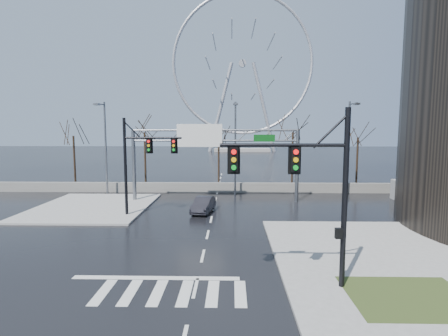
{
  "coord_description": "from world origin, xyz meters",
  "views": [
    {
      "loc": [
        1.61,
        -18.93,
        7.06
      ],
      "look_at": [
        1.0,
        8.85,
        4.0
      ],
      "focal_mm": 28.0,
      "sensor_mm": 36.0,
      "label": 1
    }
  ],
  "objects_px": {
    "signal_mast_far": "(139,157)",
    "car": "(203,205)",
    "sign_gantry": "(211,149)",
    "signal_mast_near": "(314,181)",
    "ferris_wheel": "(242,69)"
  },
  "relations": [
    {
      "from": "signal_mast_far",
      "to": "sign_gantry",
      "type": "relative_size",
      "value": 0.49
    },
    {
      "from": "ferris_wheel",
      "to": "car",
      "type": "distance_m",
      "value": 88.49
    },
    {
      "from": "sign_gantry",
      "to": "car",
      "type": "distance_m",
      "value": 6.4
    },
    {
      "from": "signal_mast_near",
      "to": "signal_mast_far",
      "type": "relative_size",
      "value": 1.0
    },
    {
      "from": "sign_gantry",
      "to": "ferris_wheel",
      "type": "bearing_deg",
      "value": 86.16
    },
    {
      "from": "car",
      "to": "sign_gantry",
      "type": "bearing_deg",
      "value": 94.37
    },
    {
      "from": "signal_mast_near",
      "to": "ferris_wheel",
      "type": "xyz_separation_m",
      "value": [
        -0.14,
        99.04,
        21.26
      ]
    },
    {
      "from": "sign_gantry",
      "to": "car",
      "type": "height_order",
      "value": "sign_gantry"
    },
    {
      "from": "sign_gantry",
      "to": "signal_mast_far",
      "type": "bearing_deg",
      "value": -132.47
    },
    {
      "from": "car",
      "to": "ferris_wheel",
      "type": "bearing_deg",
      "value": 95.85
    },
    {
      "from": "sign_gantry",
      "to": "car",
      "type": "bearing_deg",
      "value": -95.4
    },
    {
      "from": "signal_mast_near",
      "to": "ferris_wheel",
      "type": "relative_size",
      "value": 0.16
    },
    {
      "from": "signal_mast_far",
      "to": "car",
      "type": "xyz_separation_m",
      "value": [
        5.07,
        1.5,
        -4.18
      ]
    },
    {
      "from": "signal_mast_near",
      "to": "ferris_wheel",
      "type": "height_order",
      "value": "ferris_wheel"
    },
    {
      "from": "sign_gantry",
      "to": "ferris_wheel",
      "type": "xyz_separation_m",
      "value": [
        5.38,
        80.04,
        20.95
      ]
    }
  ]
}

